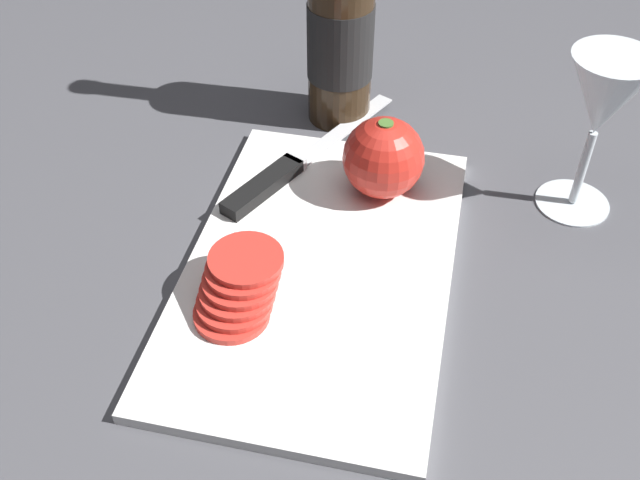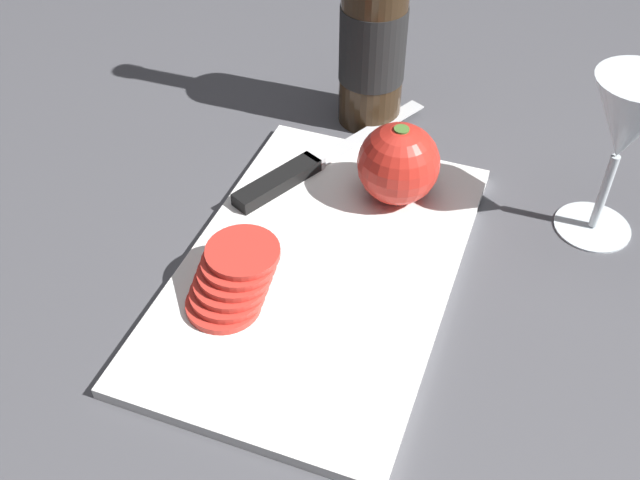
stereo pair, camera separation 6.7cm
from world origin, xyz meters
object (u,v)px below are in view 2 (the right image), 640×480
wine_glass (626,126)px  tomato_slice_stack_near (233,278)px  knife (295,173)px  wine_bottle (374,27)px  whole_tomato (398,164)px

wine_glass → tomato_slice_stack_near: bearing=-53.9°
wine_glass → knife: wine_glass is taller
wine_bottle → tomato_slice_stack_near: wine_bottle is taller
whole_tomato → tomato_slice_stack_near: size_ratio=0.82×
whole_tomato → knife: size_ratio=0.33×
whole_tomato → tomato_slice_stack_near: (0.18, -0.10, -0.02)m
wine_glass → knife: size_ratio=0.67×
wine_bottle → whole_tomato: 0.17m
wine_glass → tomato_slice_stack_near: size_ratio=1.67×
wine_glass → whole_tomato: wine_glass is taller
wine_bottle → wine_glass: wine_bottle is taller
knife → tomato_slice_stack_near: bearing=-150.7°
wine_bottle → knife: wine_bottle is taller
whole_tomato → knife: whole_tomato is taller
wine_bottle → tomato_slice_stack_near: (0.32, -0.02, -0.09)m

